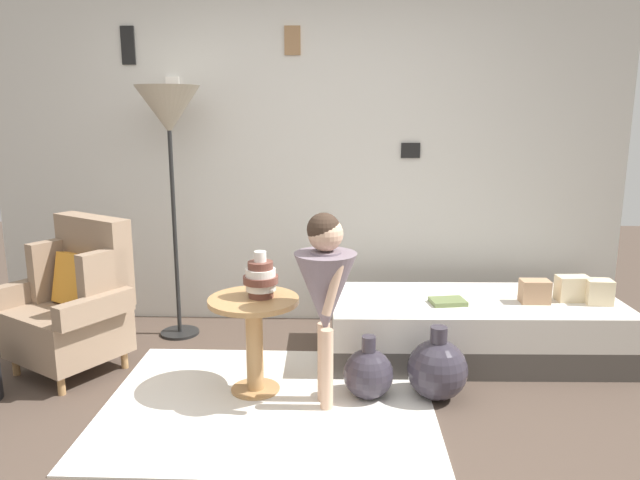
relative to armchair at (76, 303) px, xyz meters
The scene contains 15 objects.
ground_plane 1.73m from the armchair, 33.21° to the right, with size 12.00×12.00×0.00m, color #4C3D33.
gallery_wall 1.94m from the armchair, 36.56° to the left, with size 4.80×0.12×2.60m.
rug 1.42m from the armchair, 19.05° to the right, with size 1.84×1.48×0.01m, color silver.
armchair is the anchor object (origin of this frame).
daybed 2.60m from the armchair, ahead, with size 1.92×0.85×0.40m.
pillow_head 3.35m from the armchair, ahead, with size 0.16×0.12×0.16m, color beige.
pillow_mid 3.22m from the armchair, ahead, with size 0.20×0.12×0.16m, color beige.
pillow_back 2.95m from the armchair, ahead, with size 0.18×0.12×0.15m, color tan.
side_table 1.21m from the armchair, 13.88° to the right, with size 0.52×0.52×0.58m.
vase_striped 1.27m from the armchair, 12.36° to the right, with size 0.20×0.20×0.27m.
floor_lamp 1.38m from the armchair, 51.94° to the left, with size 0.45×0.45×1.80m.
person_child 1.68m from the armchair, 15.71° to the right, with size 0.34×0.34×1.10m.
book_on_daybed 2.38m from the armchair, ahead, with size 0.22×0.16×0.03m, color olive.
demijohn_near 1.89m from the armchair, 10.61° to the right, with size 0.29×0.29×0.38m.
demijohn_far 2.27m from the armchair, ahead, with size 0.35×0.35×0.43m.
Camera 1 is at (0.28, -2.62, 1.62)m, focal length 33.46 mm.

